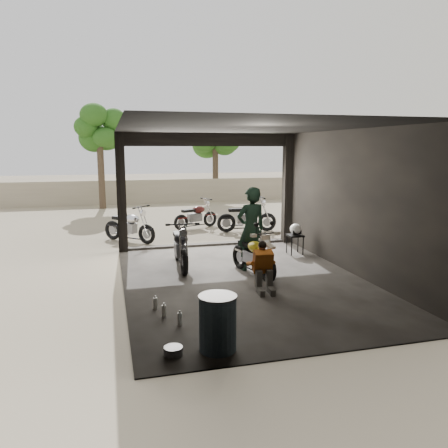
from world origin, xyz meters
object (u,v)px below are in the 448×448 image
main_bike (253,252)px  outside_bike_c (247,214)px  rider (251,229)px  outside_bike_a (129,224)px  oil_drum (218,324)px  left_bike (180,244)px  sign_post (301,179)px  mechanic (264,269)px  stool (295,237)px  helmet (296,229)px  outside_bike_b (196,214)px

main_bike → outside_bike_c: (1.44, 4.91, 0.07)m
outside_bike_c → rider: (-1.36, -4.52, 0.37)m
outside_bike_a → outside_bike_c: 3.95m
oil_drum → left_bike: bearing=87.4°
left_bike → sign_post: bearing=31.8°
mechanic → oil_drum: bearing=-118.7°
outside_bike_c → stool: outside_bike_c is taller
mechanic → helmet: bearing=60.7°
left_bike → stool: size_ratio=3.15×
outside_bike_a → outside_bike_b: size_ratio=1.08×
oil_drum → main_bike: bearing=63.9°
outside_bike_b → sign_post: bearing=-156.2°
outside_bike_c → oil_drum: bearing=166.1°
outside_bike_c → stool: (0.25, -3.37, -0.13)m
outside_bike_b → mechanic: 7.12m
rider → oil_drum: bearing=55.9°
stool → sign_post: sign_post is taller
outside_bike_a → oil_drum: bearing=-130.5°
outside_bike_c → rider: 4.73m
oil_drum → sign_post: bearing=57.5°
outside_bike_b → stool: 4.78m
main_bike → outside_bike_a: outside_bike_a is taller
oil_drum → helmet: bearing=55.8°
helmet → oil_drum: helmet is taller
mechanic → sign_post: sign_post is taller
outside_bike_b → sign_post: (2.73, -2.63, 1.34)m
main_bike → oil_drum: 3.73m
left_bike → sign_post: size_ratio=0.63×
outside_bike_a → outside_bike_c: bearing=-37.7°
rider → mechanic: bearing=71.6°
outside_bike_a → sign_post: size_ratio=0.61×
rider → sign_post: bearing=-140.3°
oil_drum → mechanic: bearing=56.1°
outside_bike_b → mechanic: (-0.06, -7.12, -0.04)m
outside_bike_c → mechanic: outside_bike_c is taller
outside_bike_a → oil_drum: size_ratio=2.07×
outside_bike_a → main_bike: bearing=-106.8°
stool → oil_drum: bearing=-124.2°
main_bike → outside_bike_c: bearing=61.5°
left_bike → mechanic: size_ratio=1.77×
helmet → main_bike: bearing=-133.3°
outside_bike_b → main_bike: bearing=158.8°
rider → oil_drum: rider is taller
outside_bike_b → helmet: bearing=-179.9°
mechanic → helmet: 3.30m
mechanic → helmet: size_ratio=3.01×
left_bike → oil_drum: size_ratio=2.13×
mechanic → oil_drum: size_ratio=1.21×
sign_post → stool: bearing=-129.8°
outside_bike_b → outside_bike_c: 1.87m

